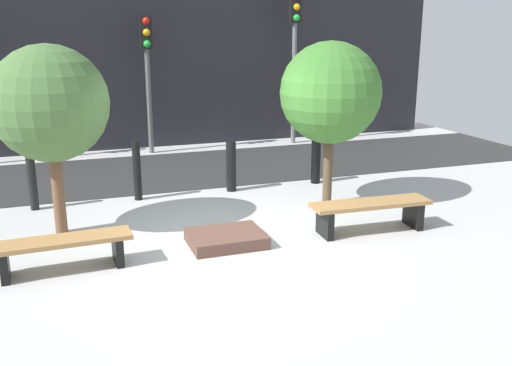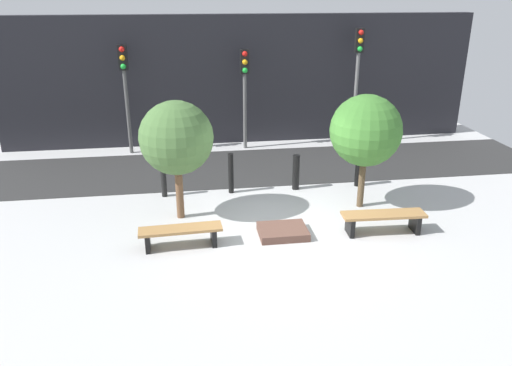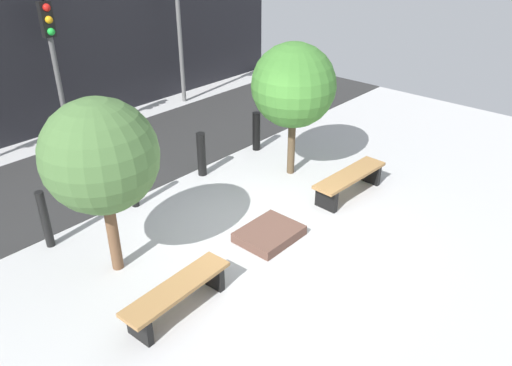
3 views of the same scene
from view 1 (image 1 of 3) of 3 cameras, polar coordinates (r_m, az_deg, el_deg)
name	(u,v)px [view 1 (image 1 of 3)]	position (r m, az deg, el deg)	size (l,w,h in m)	color
ground_plane	(226,243)	(8.27, -3.04, -6.06)	(18.00, 18.00, 0.00)	#B6B6B6
road_strip	(167,171)	(12.51, -8.92, 1.22)	(18.00, 3.39, 0.01)	#2B2B2B
building_facade	(142,62)	(15.05, -11.36, 11.77)	(16.20, 0.50, 4.32)	black
bench_left	(62,248)	(7.67, -18.82, -6.13)	(1.75, 0.51, 0.44)	black
bench_right	(371,210)	(8.80, 11.38, -2.65)	(1.87, 0.55, 0.47)	black
planter_bed	(226,238)	(8.21, -3.00, -5.56)	(1.06, 0.84, 0.17)	brown
tree_behind_left_bench	(50,104)	(8.72, -19.92, 7.41)	(1.68, 1.68, 2.80)	brown
tree_behind_right_bench	(330,93)	(9.74, 7.45, 8.89)	(1.71, 1.71, 2.81)	brown
bollard_far_left	(32,180)	(10.33, -21.48, 0.28)	(0.14, 0.14, 1.04)	black
bollard_left	(137,170)	(10.39, -11.81, 1.25)	(0.14, 0.14, 1.09)	black
bollard_center	(231,166)	(10.75, -2.50, 1.69)	(0.19, 0.19, 0.96)	black
bollard_right	(316,160)	(11.37, 6.00, 2.28)	(0.18, 0.18, 0.93)	black
traffic_light_mid_west	(147,59)	(14.12, -10.82, 12.09)	(0.28, 0.27, 3.28)	#585858
traffic_light_mid_east	(295,41)	(15.16, 3.91, 14.02)	(0.28, 0.27, 3.90)	slate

